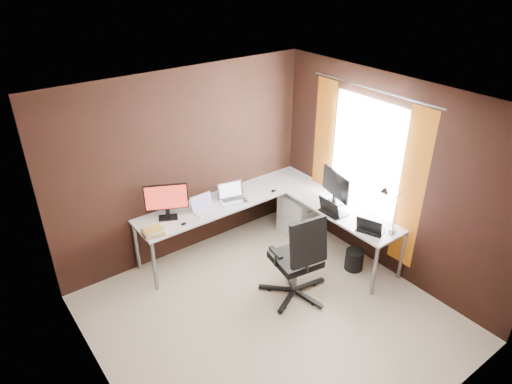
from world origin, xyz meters
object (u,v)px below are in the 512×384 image
(drawer_pedestal, at_px, (299,215))
(laptop_white, at_px, (204,207))
(laptop_black_big, at_px, (332,210))
(wastebasket, at_px, (354,260))
(office_chair, at_px, (297,273))
(monitor_left, at_px, (166,199))
(desk_lamp, at_px, (388,205))
(book_stack, at_px, (153,232))
(laptop_silver, at_px, (232,196))
(laptop_black_small, at_px, (370,228))
(monitor_right, at_px, (336,186))

(drawer_pedestal, distance_m, laptop_white, 1.50)
(laptop_white, xyz_separation_m, laptop_black_big, (1.26, -1.04, 0.00))
(laptop_white, distance_m, wastebasket, 2.07)
(office_chair, bearing_deg, monitor_left, 131.45)
(monitor_left, relative_size, laptop_white, 1.57)
(laptop_white, distance_m, desk_lamp, 2.28)
(laptop_white, bearing_deg, book_stack, -173.47)
(monitor_left, height_order, laptop_silver, monitor_left)
(drawer_pedestal, height_order, monitor_left, monitor_left)
(laptop_black_small, bearing_deg, book_stack, 33.56)
(book_stack, relative_size, desk_lamp, 0.47)
(monitor_right, height_order, laptop_black_small, monitor_right)
(laptop_black_big, relative_size, book_stack, 1.20)
(drawer_pedestal, bearing_deg, office_chair, -132.57)
(laptop_white, distance_m, office_chair, 1.46)
(drawer_pedestal, height_order, office_chair, office_chair)
(monitor_right, height_order, wastebasket, monitor_right)
(monitor_left, height_order, book_stack, monitor_left)
(laptop_silver, distance_m, office_chair, 1.41)
(drawer_pedestal, bearing_deg, laptop_black_big, -100.00)
(laptop_silver, bearing_deg, wastebasket, -41.88)
(monitor_left, height_order, office_chair, monitor_left)
(wastebasket, bearing_deg, book_stack, 149.78)
(office_chair, bearing_deg, laptop_white, 118.49)
(laptop_white, distance_m, laptop_silver, 0.45)
(book_stack, bearing_deg, laptop_white, 8.34)
(laptop_black_small, relative_size, desk_lamp, 0.61)
(desk_lamp, bearing_deg, laptop_black_small, 117.41)
(monitor_left, distance_m, monitor_right, 2.17)
(laptop_silver, xyz_separation_m, office_chair, (0.01, -1.33, -0.44))
(book_stack, height_order, desk_lamp, desk_lamp)
(wastebasket, bearing_deg, drawer_pedestal, 90.59)
(monitor_right, bearing_deg, laptop_silver, 61.47)
(drawer_pedestal, height_order, laptop_white, laptop_white)
(drawer_pedestal, distance_m, book_stack, 2.22)
(monitor_left, height_order, desk_lamp, desk_lamp)
(drawer_pedestal, bearing_deg, wastebasket, -89.41)
(monitor_right, xyz_separation_m, desk_lamp, (-0.03, -0.86, 0.12))
(laptop_white, relative_size, desk_lamp, 0.51)
(laptop_white, xyz_separation_m, book_stack, (-0.76, -0.11, -0.01))
(laptop_black_small, bearing_deg, laptop_white, 18.70)
(laptop_white, xyz_separation_m, laptop_silver, (0.45, 0.02, 0.01))
(monitor_right, xyz_separation_m, wastebasket, (-0.07, -0.50, -0.86))
(wastebasket, bearing_deg, monitor_left, 141.00)
(monitor_left, distance_m, book_stack, 0.45)
(office_chair, distance_m, wastebasket, 0.97)
(monitor_left, bearing_deg, office_chair, -31.60)
(laptop_silver, relative_size, wastebasket, 1.46)
(laptop_black_big, bearing_deg, book_stack, 66.04)
(laptop_black_big, xyz_separation_m, office_chair, (-0.80, -0.27, -0.44))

